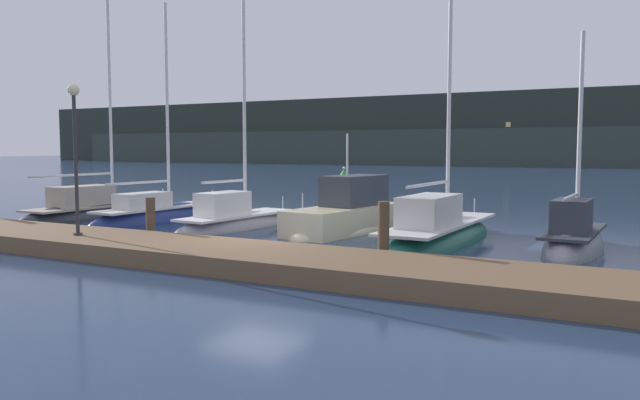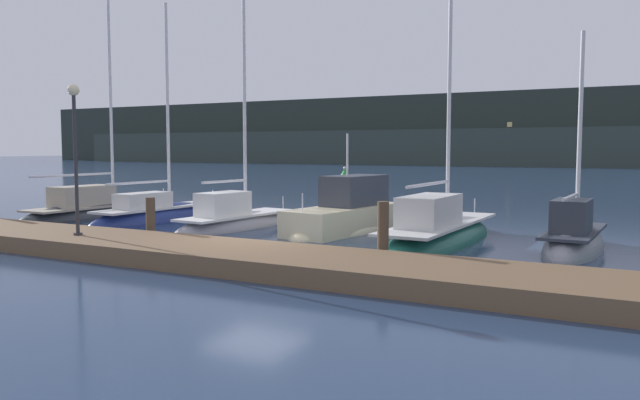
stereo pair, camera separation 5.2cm
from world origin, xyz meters
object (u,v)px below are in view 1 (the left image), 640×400
sailboat_berth_2 (158,219)px  channel_buoy (344,188)px  sailboat_berth_1 (100,213)px  sailboat_berth_3 (235,223)px  dock_lamppost (75,135)px  sailboat_berth_5 (439,238)px  sailboat_berth_6 (573,246)px  motorboat_berth_4 (347,221)px

sailboat_berth_2 → channel_buoy: sailboat_berth_2 is taller
sailboat_berth_1 → sailboat_berth_2: size_ratio=1.36×
sailboat_berth_1 → sailboat_berth_2: sailboat_berth_1 is taller
sailboat_berth_3 → dock_lamppost: size_ratio=2.32×
sailboat_berth_1 → sailboat_berth_5: sailboat_berth_1 is taller
sailboat_berth_5 → sailboat_berth_6: (3.74, 0.36, -0.03)m
sailboat_berth_6 → channel_buoy: sailboat_berth_6 is taller
motorboat_berth_4 → sailboat_berth_5: 3.80m
sailboat_berth_2 → sailboat_berth_3: size_ratio=0.96×
sailboat_berth_2 → motorboat_berth_4: (7.74, 0.86, 0.25)m
sailboat_berth_2 → dock_lamppost: bearing=-65.6°
sailboat_berth_3 → dock_lamppost: 6.98m
sailboat_berth_1 → sailboat_berth_3: 7.28m
sailboat_berth_1 → dock_lamppost: size_ratio=3.00×
sailboat_berth_1 → sailboat_berth_3: bearing=-3.2°
motorboat_berth_4 → sailboat_berth_5: (3.63, -1.13, -0.19)m
sailboat_berth_2 → sailboat_berth_5: 11.37m
sailboat_berth_3 → sailboat_berth_6: sailboat_berth_3 is taller
sailboat_berth_1 → channel_buoy: size_ratio=6.71×
sailboat_berth_1 → sailboat_berth_3: sailboat_berth_1 is taller
sailboat_berth_5 → dock_lamppost: 10.87m
sailboat_berth_2 → sailboat_berth_6: (15.11, 0.09, 0.03)m
channel_buoy → dock_lamppost: (0.94, -18.98, 2.54)m
sailboat_berth_6 → dock_lamppost: size_ratio=1.65×
dock_lamppost → sailboat_berth_2: bearing=114.4°
sailboat_berth_3 → channel_buoy: (-1.83, 12.77, 0.51)m
sailboat_berth_3 → channel_buoy: sailboat_berth_3 is taller
sailboat_berth_5 → dock_lamppost: sailboat_berth_5 is taller
sailboat_berth_2 → channel_buoy: size_ratio=4.94×
motorboat_berth_4 → sailboat_berth_6: (7.37, -0.77, -0.22)m
sailboat_berth_2 → sailboat_berth_3: sailboat_berth_3 is taller
sailboat_berth_1 → motorboat_berth_4: sailboat_berth_1 is taller
sailboat_berth_2 → sailboat_berth_6: 15.11m
sailboat_berth_5 → channel_buoy: sailboat_berth_5 is taller
channel_buoy → sailboat_berth_6: bearing=-43.6°
sailboat_berth_5 → channel_buoy: 16.00m
sailboat_berth_1 → sailboat_berth_6: bearing=-0.6°
motorboat_berth_4 → sailboat_berth_5: bearing=-17.3°
sailboat_berth_5 → sailboat_berth_6: 3.76m
sailboat_berth_3 → motorboat_berth_4: sailboat_berth_3 is taller
sailboat_berth_3 → sailboat_berth_6: (11.35, 0.21, -0.03)m
sailboat_berth_5 → channel_buoy: size_ratio=6.56×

